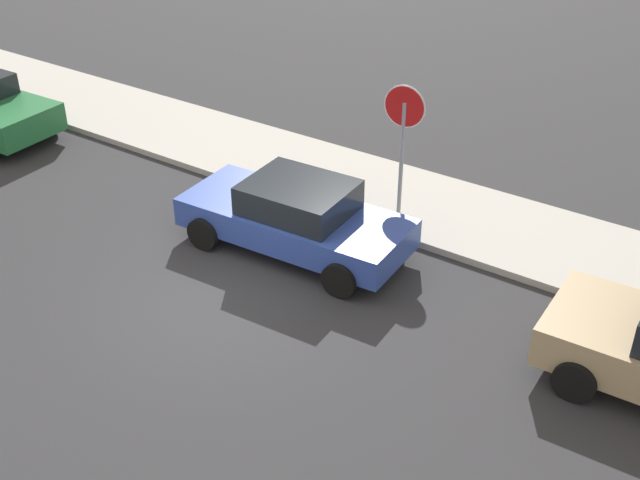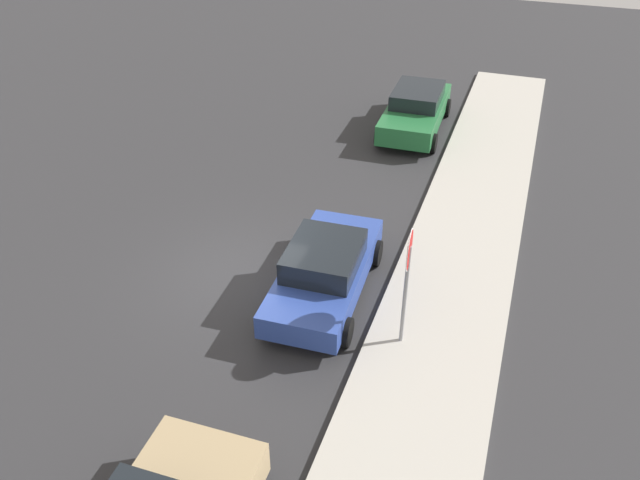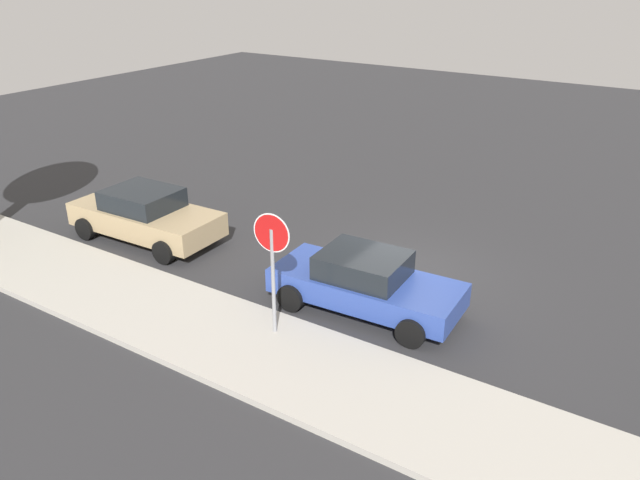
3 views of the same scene
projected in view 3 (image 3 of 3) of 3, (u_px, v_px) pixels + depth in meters
name	position (u px, v px, depth m)	size (l,w,h in m)	color
ground_plane	(405.00, 274.00, 15.86)	(60.00, 60.00, 0.00)	#2D2D30
sidewalk_curb	(298.00, 366.00, 12.18)	(32.00, 2.72, 0.14)	#B2ADA3
stop_sign	(272.00, 254.00, 12.44)	(0.82, 0.10, 2.82)	gray
parked_car_blue	(365.00, 282.00, 13.99)	(4.38, 2.12, 1.39)	#2D479E
parked_car_tan	(145.00, 215.00, 17.56)	(4.49, 2.16, 1.48)	tan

